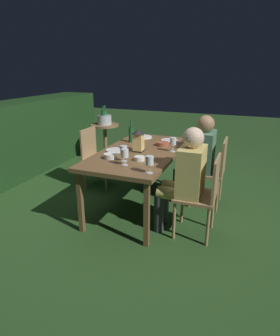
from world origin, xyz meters
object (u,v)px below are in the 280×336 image
object	(u,v)px
dining_table	(140,155)
wine_glass_c	(125,154)
person_in_mustard	(185,176)
ice_bucket	(104,119)
wine_glass_b	(173,142)
wine_glass_d	(150,161)
plate_a	(169,140)
plate_b	(115,150)
chair_side_left_a	(203,193)
plate_c	(143,137)
green_bottle_on_table	(131,134)
chair_side_left_b	(213,169)
bowl_salad	(110,156)
bowl_bread	(140,158)
lantern_centerpiece	(139,139)
side_table	(105,136)
chair_side_right_b	(96,155)
wine_glass_a	(124,151)
person_in_green	(198,156)
bowl_olives	(163,144)

from	to	relation	value
dining_table	wine_glass_c	bearing A→B (deg)	-175.08
person_in_mustard	ice_bucket	distance (m)	2.80
person_in_mustard	wine_glass_b	size ratio (longest dim) A/B	6.80
person_in_mustard	wine_glass_d	distance (m)	0.46
plate_a	plate_b	bearing A→B (deg)	145.79
chair_side_left_a	plate_c	distance (m)	1.49
green_bottle_on_table	wine_glass_c	world-z (taller)	green_bottle_on_table
chair_side_left_b	chair_side_left_a	distance (m)	0.77
chair_side_left_b	green_bottle_on_table	bearing A→B (deg)	91.87
plate_a	ice_bucket	bearing A→B (deg)	56.37
plate_c	bowl_salad	bearing A→B (deg)	-179.29
wine_glass_c	ice_bucket	bearing A→B (deg)	32.52
bowl_bread	bowl_salad	distance (m)	0.33
chair_side_left_a	wine_glass_d	bearing A→B (deg)	122.46
lantern_centerpiece	wine_glass_d	size ratio (longest dim) A/B	1.57
side_table	wine_glass_d	bearing A→B (deg)	-143.58
green_bottle_on_table	plate_b	bearing A→B (deg)	177.90
plate_c	bowl_bread	distance (m)	1.06
person_in_mustard	bowl_salad	distance (m)	0.84
wine_glass_b	plate_b	xyz separation A→B (m)	(-0.23, 0.65, -0.11)
chair_side_right_b	side_table	xyz separation A→B (m)	(1.22, 0.50, -0.03)
dining_table	plate_c	bearing A→B (deg)	17.56
wine_glass_a	side_table	bearing A→B (deg)	32.71
dining_table	bowl_bread	xyz separation A→B (m)	(-0.36, -0.13, 0.08)
plate_a	plate_b	world-z (taller)	same
dining_table	person_in_green	size ratio (longest dim) A/B	1.48
dining_table	plate_a	distance (m)	0.63
green_bottle_on_table	bowl_salad	size ratio (longest dim) A/B	2.02
person_in_green	green_bottle_on_table	distance (m)	0.92
wine_glass_b	bowl_olives	xyz separation A→B (m)	(0.21, 0.19, -0.09)
chair_side_left_b	wine_glass_d	world-z (taller)	wine_glass_d
plate_a	plate_c	distance (m)	0.41
plate_a	bowl_olives	distance (m)	0.27
wine_glass_a	plate_a	bearing A→B (deg)	-11.91
plate_b	bowl_salad	world-z (taller)	bowl_salad
chair_side_left_b	person_in_green	world-z (taller)	person_in_green
wine_glass_b	bowl_salad	distance (m)	0.77
chair_side_left_b	chair_side_left_a	bearing A→B (deg)	180.00
bowl_salad	green_bottle_on_table	bearing A→B (deg)	5.22
dining_table	bowl_olives	world-z (taller)	bowl_olives
person_in_green	wine_glass_a	bearing A→B (deg)	141.56
chair_side_left_b	plate_a	xyz separation A→B (m)	(0.21, 0.63, 0.26)
bowl_salad	wine_glass_c	bearing A→B (deg)	-121.35
green_bottle_on_table	bowl_salad	xyz separation A→B (m)	(-0.75, -0.07, -0.08)
wine_glass_c	plate_c	xyz separation A→B (m)	(1.20, 0.25, -0.11)
chair_side_right_b	wine_glass_a	distance (m)	1.22
lantern_centerpiece	side_table	distance (m)	2.15
dining_table	chair_side_left_a	world-z (taller)	chair_side_left_a
wine_glass_b	plate_c	size ratio (longest dim) A/B	0.66
chair_side_left_a	plate_b	size ratio (longest dim) A/B	3.92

